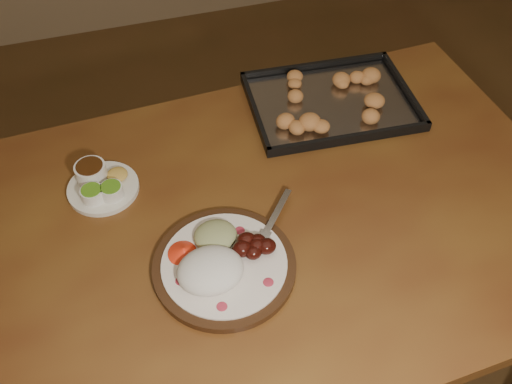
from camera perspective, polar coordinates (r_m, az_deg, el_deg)
name	(u,v)px	position (r m, az deg, el deg)	size (l,w,h in m)	color
ground	(322,335)	(1.93, 6.57, -14.04)	(4.00, 4.00, 0.00)	brown
dining_table	(241,251)	(1.30, -1.47, -5.93)	(1.54, 0.97, 0.75)	brown
dinner_plate	(221,263)	(1.14, -3.54, -7.08)	(0.33, 0.29, 0.07)	#311B0D
condiment_saucer	(100,184)	(1.31, -15.31, 0.81)	(0.16, 0.16, 0.05)	silver
baking_tray	(331,100)	(1.50, 7.54, 9.07)	(0.43, 0.33, 0.04)	black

